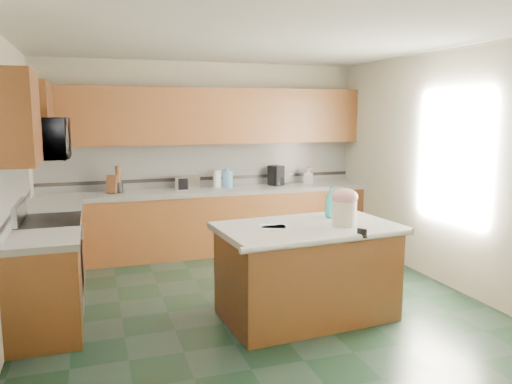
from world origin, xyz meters
name	(u,v)px	position (x,y,z in m)	size (l,w,h in m)	color
floor	(253,302)	(0.00, 0.00, 0.00)	(4.60, 4.60, 0.00)	black
ceiling	(253,38)	(0.00, 0.00, 2.70)	(4.60, 4.60, 0.00)	white
wall_back	(204,157)	(0.00, 2.32, 1.35)	(4.60, 0.04, 2.70)	beige
wall_front	(375,222)	(0.00, -2.32, 1.35)	(4.60, 0.04, 2.70)	beige
wall_left	(1,186)	(-2.32, 0.00, 1.35)	(0.04, 4.60, 2.70)	beige
wall_right	(442,168)	(2.32, 0.00, 1.35)	(0.04, 4.60, 2.70)	beige
back_base_cab	(210,223)	(0.00, 2.00, 0.43)	(4.60, 0.60, 0.86)	#371E10
back_countertop	(209,191)	(0.00, 2.00, 0.89)	(4.60, 0.64, 0.06)	white
back_upper_cab	(206,116)	(0.00, 2.13, 1.94)	(4.60, 0.33, 0.78)	#371E10
back_backsplash	(205,165)	(0.00, 2.29, 1.24)	(4.60, 0.02, 0.63)	silver
back_accent_band	(205,178)	(0.00, 2.28, 1.04)	(4.60, 0.01, 0.05)	black
left_base_cab_rear	(56,247)	(-2.00, 1.29, 0.43)	(0.60, 0.82, 0.86)	#371E10
left_counter_rear	(53,209)	(-2.00, 1.29, 0.89)	(0.64, 0.82, 0.06)	white
left_base_cab_front	(45,291)	(-2.00, -0.24, 0.43)	(0.60, 0.72, 0.86)	#371E10
left_counter_front	(41,240)	(-2.00, -0.24, 0.89)	(0.64, 0.72, 0.06)	white
left_backsplash	(15,190)	(-2.29, 0.55, 1.24)	(0.02, 2.30, 0.63)	silver
left_accent_band	(17,209)	(-2.28, 0.55, 1.04)	(0.01, 2.30, 0.05)	black
left_upper_cab_rear	(36,117)	(-2.13, 1.42, 1.94)	(0.33, 1.09, 0.78)	#371E10
left_upper_cab_front	(15,118)	(-2.13, -0.24, 1.94)	(0.33, 0.72, 0.78)	#371E10
range_body	(51,266)	(-2.00, 0.50, 0.44)	(0.60, 0.76, 0.88)	#B7B7BC
range_oven_door	(81,267)	(-1.71, 0.50, 0.40)	(0.02, 0.68, 0.55)	black
range_cooktop	(48,222)	(-2.00, 0.50, 0.90)	(0.62, 0.78, 0.04)	black
range_handle	(82,231)	(-1.68, 0.50, 0.78)	(0.02, 0.02, 0.66)	#B7B7BC
range_backguard	(19,212)	(-2.26, 0.50, 1.02)	(0.06, 0.76, 0.18)	#B7B7BC
microwave	(42,139)	(-2.00, 0.50, 1.73)	(0.73, 0.50, 0.41)	#B7B7BC
island_base	(307,274)	(0.38, -0.53, 0.43)	(1.59, 0.91, 0.86)	#371E10
island_top	(308,228)	(0.38, -0.53, 0.89)	(1.69, 1.01, 0.06)	white
island_bullnose	(332,241)	(0.38, -1.03, 0.89)	(0.06, 0.06, 1.69)	white
treat_jar	(344,213)	(0.70, -0.66, 1.04)	(0.23, 0.23, 0.24)	beige
treat_jar_lid	(345,197)	(0.70, -0.66, 1.20)	(0.25, 0.25, 0.16)	tan
treat_jar_knob	(345,191)	(0.70, -0.66, 1.25)	(0.03, 0.03, 0.08)	tan
treat_jar_knob_end_l	(341,191)	(0.66, -0.66, 1.25)	(0.04, 0.04, 0.04)	tan
treat_jar_knob_end_r	(349,191)	(0.74, -0.66, 1.25)	(0.04, 0.04, 0.04)	tan
soap_bottle_island	(331,202)	(0.75, -0.29, 1.08)	(0.12, 0.13, 0.32)	teal
paper_sheet_a	(276,227)	(0.05, -0.53, 0.92)	(0.24, 0.18, 0.00)	white
paper_sheet_b	(272,226)	(0.04, -0.48, 0.92)	(0.25, 0.19, 0.00)	white
clamp_body	(362,233)	(0.69, -1.01, 0.93)	(0.03, 0.09, 0.08)	black
clamp_handle	(365,237)	(0.69, -1.06, 0.91)	(0.01, 0.01, 0.06)	black
knife_block	(112,184)	(-1.31, 2.05, 1.04)	(0.13, 0.11, 0.24)	#472814
utensil_crock	(119,187)	(-1.23, 2.08, 0.99)	(0.12, 0.12, 0.15)	black
utensil_bundle	(118,174)	(-1.23, 2.08, 1.17)	(0.07, 0.07, 0.21)	#472814
toaster_oven	(188,183)	(-0.30, 2.05, 1.02)	(0.34, 0.23, 0.20)	#B7B7BC
toaster_oven_door	(189,184)	(-0.30, 1.94, 1.02)	(0.30, 0.01, 0.16)	black
paper_towel	(217,179)	(0.14, 2.10, 1.05)	(0.11, 0.11, 0.25)	white
paper_towel_base	(217,187)	(0.14, 2.10, 0.93)	(0.17, 0.17, 0.01)	#B7B7BC
water_jug	(228,179)	(0.28, 2.06, 1.05)	(0.15, 0.15, 0.25)	#6095CA
water_jug_neck	(228,169)	(0.28, 2.06, 1.19)	(0.07, 0.07, 0.04)	#6095CA
coffee_maker	(276,175)	(1.03, 2.08, 1.07)	(0.17, 0.19, 0.29)	black
coffee_carafe	(277,182)	(1.03, 2.04, 0.98)	(0.12, 0.12, 0.12)	black
soap_bottle_back	(309,176)	(1.55, 2.05, 1.04)	(0.11, 0.11, 0.24)	white
soap_back_cap	(309,167)	(1.55, 2.05, 1.17)	(0.02, 0.02, 0.03)	red
window_light_proxy	(453,156)	(2.29, -0.20, 1.50)	(0.02, 1.40, 1.10)	white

